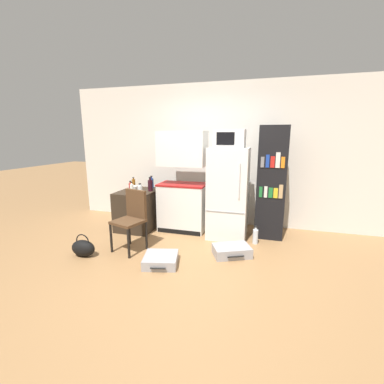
% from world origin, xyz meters
% --- Properties ---
extents(ground_plane, '(24.00, 24.00, 0.00)m').
position_xyz_m(ground_plane, '(0.00, 0.00, 0.00)').
color(ground_plane, olive).
extents(wall_back, '(6.40, 0.10, 2.68)m').
position_xyz_m(wall_back, '(0.20, 2.00, 1.34)').
color(wall_back, silver).
rests_on(wall_back, ground_plane).
extents(side_table, '(0.64, 0.79, 0.72)m').
position_xyz_m(side_table, '(-1.32, 1.20, 0.36)').
color(side_table, '#2D2319').
rests_on(side_table, ground_plane).
extents(kitchen_hutch, '(0.85, 0.52, 1.79)m').
position_xyz_m(kitchen_hutch, '(-0.50, 1.35, 0.82)').
color(kitchen_hutch, silver).
rests_on(kitchen_hutch, ground_plane).
extents(refrigerator, '(0.65, 0.67, 1.52)m').
position_xyz_m(refrigerator, '(0.34, 1.28, 0.76)').
color(refrigerator, silver).
rests_on(refrigerator, ground_plane).
extents(microwave, '(0.48, 0.40, 0.29)m').
position_xyz_m(microwave, '(0.34, 1.28, 1.66)').
color(microwave, silver).
rests_on(microwave, refrigerator).
extents(bookshelf, '(0.46, 0.36, 1.87)m').
position_xyz_m(bookshelf, '(1.02, 1.43, 0.94)').
color(bookshelf, black).
rests_on(bookshelf, ground_plane).
extents(bottle_amber_beer, '(0.07, 0.07, 0.19)m').
position_xyz_m(bottle_amber_beer, '(-1.58, 1.53, 0.80)').
color(bottle_amber_beer, brown).
rests_on(bottle_amber_beer, side_table).
extents(bottle_ketchup_red, '(0.06, 0.06, 0.21)m').
position_xyz_m(bottle_ketchup_red, '(-1.37, 1.04, 0.80)').
color(bottle_ketchup_red, '#AD1914').
rests_on(bottle_ketchup_red, side_table).
extents(bottle_milk_white, '(0.06, 0.06, 0.22)m').
position_xyz_m(bottle_milk_white, '(-1.29, 0.93, 0.81)').
color(bottle_milk_white, white).
rests_on(bottle_milk_white, side_table).
extents(bottle_wine_dark, '(0.09, 0.09, 0.26)m').
position_xyz_m(bottle_wine_dark, '(-1.09, 1.25, 0.82)').
color(bottle_wine_dark, black).
rests_on(bottle_wine_dark, side_table).
extents(bottle_clear_short, '(0.08, 0.08, 0.19)m').
position_xyz_m(bottle_clear_short, '(-1.14, 0.94, 0.80)').
color(bottle_clear_short, silver).
rests_on(bottle_clear_short, side_table).
extents(bottle_blue_soda, '(0.08, 0.08, 0.24)m').
position_xyz_m(bottle_blue_soda, '(-1.18, 1.49, 0.82)').
color(bottle_blue_soda, '#1E47A3').
rests_on(bottle_blue_soda, side_table).
extents(bowl, '(0.18, 0.18, 0.05)m').
position_xyz_m(bowl, '(-1.51, 1.36, 0.74)').
color(bowl, silver).
rests_on(bowl, side_table).
extents(chair, '(0.50, 0.50, 0.91)m').
position_xyz_m(chair, '(-0.97, 0.34, 0.54)').
color(chair, black).
rests_on(chair, ground_plane).
extents(suitcase_large_flat, '(0.53, 0.52, 0.13)m').
position_xyz_m(suitcase_large_flat, '(-0.36, -0.02, 0.07)').
color(suitcase_large_flat, '#99999E').
rests_on(suitcase_large_flat, ground_plane).
extents(suitcase_small_flat, '(0.61, 0.53, 0.14)m').
position_xyz_m(suitcase_small_flat, '(0.52, 0.51, 0.07)').
color(suitcase_small_flat, '#99999E').
rests_on(suitcase_small_flat, ground_plane).
extents(handbag, '(0.36, 0.20, 0.33)m').
position_xyz_m(handbag, '(-1.54, -0.09, 0.12)').
color(handbag, black).
rests_on(handbag, ground_plane).
extents(water_bottle_front, '(0.09, 0.09, 0.30)m').
position_xyz_m(water_bottle_front, '(0.83, 1.05, 0.13)').
color(water_bottle_front, silver).
rests_on(water_bottle_front, ground_plane).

